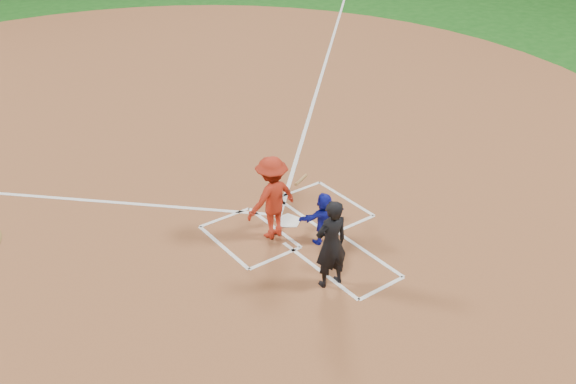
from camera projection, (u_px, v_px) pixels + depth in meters
ground at (288, 222)px, 13.39m from camera, size 120.00×120.00×0.00m
home_plate_dirt at (158, 128)px, 17.57m from camera, size 28.00×28.00×0.01m
home_plate at (288, 221)px, 13.38m from camera, size 0.60×0.60×0.02m
catcher at (324, 218)px, 12.48m from camera, size 1.04×0.48×1.08m
umpire at (331, 244)px, 11.14m from camera, size 0.67×0.49×1.72m
chalk_markings at (170, 136)px, 17.07m from camera, size 28.35×17.32×0.01m
batter_at_plate at (272, 198)px, 12.51m from camera, size 1.53×0.79×1.74m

